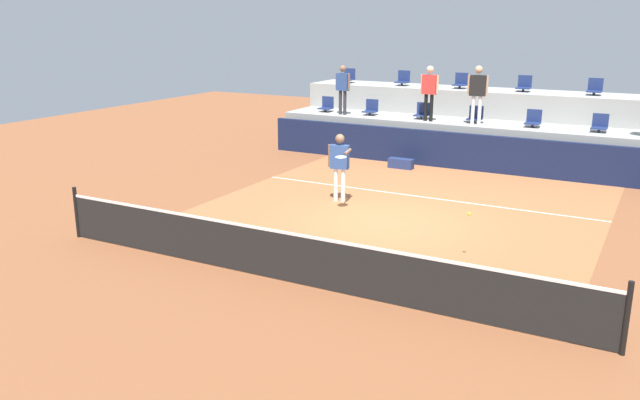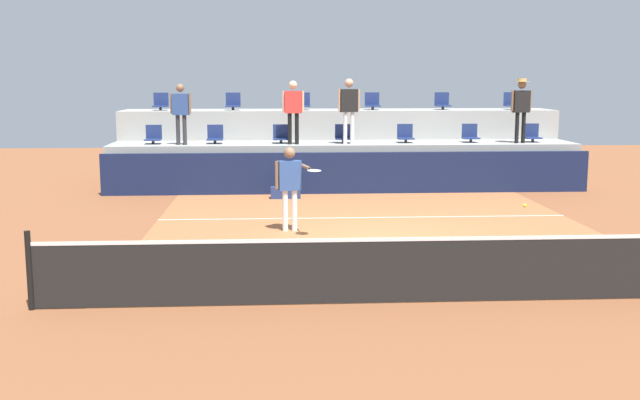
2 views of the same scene
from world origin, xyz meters
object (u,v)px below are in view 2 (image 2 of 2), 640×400
at_px(stadium_chair_lower_center, 343,135).
at_px(stadium_chair_upper_right, 442,102).
at_px(stadium_chair_upper_mid_left, 303,103).
at_px(spectator_in_grey, 293,106).
at_px(stadium_chair_upper_far_left, 161,103).
at_px(stadium_chair_lower_far_right, 532,134).
at_px(stadium_chair_lower_mid_left, 281,135).
at_px(stadium_chair_lower_mid_right, 405,135).
at_px(stadium_chair_upper_mid_right, 372,103).
at_px(spectator_in_white, 181,108).
at_px(stadium_chair_upper_far_right, 512,102).
at_px(equipment_bag, 286,193).
at_px(stadium_chair_lower_left, 215,136).
at_px(stadium_chair_upper_left, 233,103).
at_px(tennis_ball, 525,206).
at_px(spectator_with_hat, 521,103).
at_px(stadium_chair_lower_right, 470,135).
at_px(tennis_player, 290,180).
at_px(spectator_leaning_on_rail, 349,104).
at_px(stadium_chair_lower_far_left, 153,136).

bearing_deg(stadium_chair_lower_center, stadium_chair_upper_right, 29.39).
height_order(stadium_chair_upper_mid_left, spectator_in_grey, spectator_in_grey).
bearing_deg(stadium_chair_upper_far_left, stadium_chair_lower_far_right, -9.55).
distance_m(stadium_chair_lower_mid_left, stadium_chair_lower_mid_right, 3.50).
bearing_deg(stadium_chair_upper_mid_right, spectator_in_white, -158.33).
relative_size(stadium_chair_upper_far_right, equipment_bag, 0.68).
bearing_deg(stadium_chair_lower_mid_right, equipment_bag, -149.87).
xyz_separation_m(stadium_chair_upper_far_left, spectator_in_grey, (3.90, -2.18, -0.02)).
bearing_deg(spectator_in_white, stadium_chair_lower_left, 23.59).
relative_size(stadium_chair_upper_left, stadium_chair_upper_right, 1.00).
relative_size(stadium_chair_upper_left, tennis_ball, 7.65).
xyz_separation_m(stadium_chair_upper_left, tennis_ball, (5.48, -10.47, -1.41)).
xyz_separation_m(stadium_chair_upper_far_left, tennis_ball, (7.63, -10.47, -1.41)).
height_order(stadium_chair_lower_center, spectator_in_white, spectator_in_white).
xyz_separation_m(spectator_with_hat, equipment_bag, (-6.58, -1.60, -2.21)).
bearing_deg(stadium_chair_lower_right, stadium_chair_lower_mid_left, 180.00).
distance_m(tennis_player, spectator_leaning_on_rail, 6.21).
height_order(stadium_chair_lower_center, stadium_chair_upper_left, stadium_chair_upper_left).
relative_size(stadium_chair_upper_mid_left, tennis_player, 0.31).
relative_size(stadium_chair_upper_right, stadium_chair_upper_far_right, 1.00).
bearing_deg(tennis_ball, spectator_with_hat, 72.62).
bearing_deg(spectator_leaning_on_rail, stadium_chair_upper_mid_right, 66.95).
relative_size(spectator_in_white, spectator_in_grey, 0.95).
bearing_deg(spectator_leaning_on_rail, spectator_in_grey, 180.00).
bearing_deg(stadium_chair_upper_far_left, stadium_chair_upper_mid_right, 0.00).
bearing_deg(tennis_ball, stadium_chair_upper_mid_right, 96.98).
height_order(spectator_in_grey, spectator_leaning_on_rail, spectator_leaning_on_rail).
bearing_deg(spectator_in_white, tennis_ball, -50.72).
xyz_separation_m(stadium_chair_lower_mid_right, stadium_chair_lower_far_right, (3.64, 0.00, 0.00)).
xyz_separation_m(stadium_chair_upper_far_left, stadium_chair_upper_right, (8.50, 0.00, 0.00)).
bearing_deg(spectator_leaning_on_rail, stadium_chair_lower_right, 6.26).
height_order(stadium_chair_lower_mid_left, stadium_chair_upper_far_left, stadium_chair_upper_far_left).
bearing_deg(stadium_chair_upper_far_right, tennis_ball, -106.04).
distance_m(stadium_chair_upper_far_right, tennis_ball, 10.99).
height_order(stadium_chair_lower_far_left, spectator_leaning_on_rail, spectator_leaning_on_rail).
height_order(stadium_chair_lower_far_left, spectator_with_hat, spectator_with_hat).
bearing_deg(spectator_in_white, stadium_chair_lower_mid_left, 8.07).
height_order(stadium_chair_lower_left, stadium_chair_upper_right, stadium_chair_upper_right).
xyz_separation_m(stadium_chair_lower_far_right, tennis_ball, (-3.07, -8.67, -0.56)).
bearing_deg(stadium_chair_lower_left, equipment_bag, -45.95).
distance_m(stadium_chair_lower_far_right, spectator_with_hat, 1.08).
height_order(stadium_chair_lower_far_left, tennis_ball, stadium_chair_lower_far_left).
xyz_separation_m(stadium_chair_lower_mid_right, spectator_leaning_on_rail, (-1.64, -0.38, 0.87)).
bearing_deg(stadium_chair_lower_mid_right, spectator_in_white, -176.46).
distance_m(stadium_chair_lower_mid_right, stadium_chair_lower_right, 1.85).
distance_m(stadium_chair_lower_right, equipment_bag, 5.78).
relative_size(stadium_chair_lower_far_right, spectator_with_hat, 0.29).
height_order(spectator_in_grey, spectator_with_hat, spectator_with_hat).
xyz_separation_m(stadium_chair_lower_far_right, spectator_in_white, (-9.85, -0.38, 0.77)).
relative_size(stadium_chair_lower_center, equipment_bag, 0.68).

